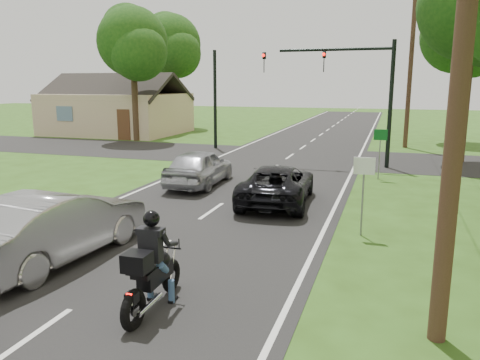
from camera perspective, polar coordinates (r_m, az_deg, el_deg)
name	(u,v)px	position (r m, az deg, el deg)	size (l,w,h in m)	color
ground	(151,254)	(11.55, -10.81, -8.82)	(140.00, 140.00, 0.00)	#2C4B15
road	(261,176)	(20.55, 2.62, 0.45)	(8.00, 100.00, 0.01)	black
cross_road	(290,156)	(26.30, 6.09, 2.87)	(60.00, 7.00, 0.01)	black
motorcycle_rider	(151,272)	(8.59, -10.77, -10.92)	(0.61, 2.16, 1.86)	black
dark_suv	(277,184)	(15.89, 4.56, -0.49)	(2.16, 4.69, 1.30)	black
silver_sedan	(57,225)	(11.57, -21.43, -5.16)	(1.70, 4.86, 1.60)	#A6A6AA
silver_suv	(199,167)	(18.69, -4.97, 1.60)	(1.73, 4.30, 1.47)	#A9ABB1
traffic_signal	(351,81)	(23.53, 13.42, 11.70)	(6.38, 0.44, 6.00)	black
signal_pole_far	(215,100)	(29.41, -3.05, 9.71)	(0.20, 0.20, 6.00)	black
utility_pole_near	(467,4)	(7.58, 25.96, 18.75)	(1.60, 0.28, 10.00)	#4E3123
utility_pole_far	(411,66)	(31.48, 20.08, 12.96)	(1.60, 0.28, 10.00)	#4E3123
sign_white	(364,177)	(12.67, 14.85, 0.34)	(0.55, 0.07, 2.12)	slate
sign_green	(380,142)	(20.57, 16.73, 4.47)	(0.55, 0.07, 2.12)	slate
tree_row_e	(463,40)	(35.58, 25.55, 15.14)	(5.28, 5.12, 9.61)	#332316
tree_left_near	(134,46)	(33.93, -12.75, 15.68)	(5.12, 4.96, 9.22)	#332316
tree_left_far	(173,48)	(43.68, -8.21, 15.68)	(5.76, 5.58, 10.14)	#332316
house	(118,111)	(39.72, -14.69, 8.08)	(10.20, 8.00, 4.84)	tan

